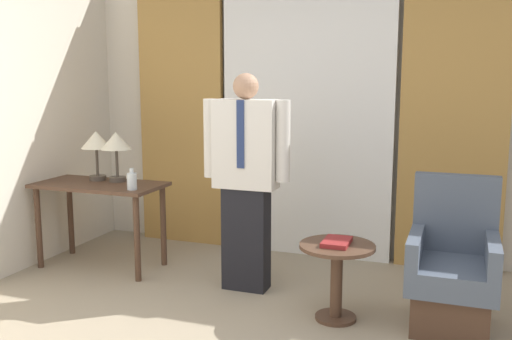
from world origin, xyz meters
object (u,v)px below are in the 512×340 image
at_px(table_lamp_right, 116,144).
at_px(person, 246,175).
at_px(bottle_near_edge, 132,181).
at_px(side_table, 337,269).
at_px(armchair, 452,274).
at_px(desk, 100,197).
at_px(table_lamp_left, 96,143).
at_px(book, 337,242).

height_order(table_lamp_right, person, person).
distance_m(bottle_near_edge, person, 0.95).
bearing_deg(side_table, person, 156.83).
bearing_deg(person, side_table, -23.17).
height_order(person, armchair, person).
bearing_deg(person, desk, 177.46).
bearing_deg(side_table, table_lamp_right, 165.80).
xyz_separation_m(desk, table_lamp_right, (0.10, 0.12, 0.44)).
xyz_separation_m(table_lamp_left, side_table, (2.22, -0.51, -0.70)).
relative_size(desk, side_table, 2.07).
xyz_separation_m(desk, book, (2.12, -0.39, -0.07)).
bearing_deg(side_table, book, 148.21).
distance_m(desk, bottle_near_edge, 0.47).
xyz_separation_m(bottle_near_edge, person, (0.94, 0.08, 0.09)).
distance_m(table_lamp_right, book, 2.14).
bearing_deg(bottle_near_edge, table_lamp_right, 139.48).
bearing_deg(bottle_near_edge, book, -8.09).
relative_size(table_lamp_left, bottle_near_edge, 2.48).
bearing_deg(book, side_table, -31.79).
xyz_separation_m(table_lamp_right, book, (2.02, -0.51, -0.52)).
height_order(armchair, side_table, armchair).
xyz_separation_m(table_lamp_left, table_lamp_right, (0.20, 0.00, 0.00)).
height_order(table_lamp_right, side_table, table_lamp_right).
bearing_deg(desk, table_lamp_right, 50.48).
bearing_deg(table_lamp_left, person, -7.13).
bearing_deg(table_lamp_left, bottle_near_edge, -27.46).
relative_size(table_lamp_left, table_lamp_right, 1.00).
distance_m(table_lamp_left, table_lamp_right, 0.20).
bearing_deg(armchair, person, 174.01).
bearing_deg(person, book, -23.10).
relative_size(bottle_near_edge, armchair, 0.18).
relative_size(desk, book, 4.34).
xyz_separation_m(person, side_table, (0.77, -0.33, -0.53)).
distance_m(person, book, 0.90).
height_order(desk, book, desk).
bearing_deg(table_lamp_right, bottle_near_edge, -40.52).
relative_size(side_table, book, 2.09).
relative_size(desk, person, 0.66).
bearing_deg(table_lamp_left, book, -12.91).
xyz_separation_m(desk, bottle_near_edge, (0.41, -0.14, 0.19)).
bearing_deg(bottle_near_edge, person, 5.12).
bearing_deg(book, person, 156.90).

